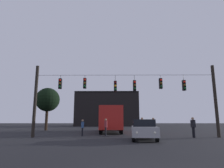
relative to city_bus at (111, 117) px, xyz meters
name	(u,v)px	position (x,y,z in m)	size (l,w,h in m)	color
ground_plane	(121,131)	(1.38, 3.74, -1.87)	(168.00, 168.00, 0.00)	black
overhead_signal_span	(124,94)	(1.33, -8.02, 1.91)	(16.46, 0.44, 6.44)	black
city_bus	(111,117)	(0.00, 0.00, 0.00)	(2.72, 11.04, 3.00)	#B21E19
car_near_right	(144,129)	(2.65, -10.26, -1.07)	(2.17, 4.45, 1.52)	#99999E
pedestrian_crossing_left	(193,126)	(7.23, -8.22, -0.89)	(0.34, 0.42, 1.72)	black
pedestrian_crossing_center	(82,127)	(-2.60, -6.58, -1.01)	(0.32, 0.41, 1.53)	black
pedestrian_crossing_right	(153,125)	(4.38, -5.33, -0.88)	(0.32, 0.41, 1.73)	black
pedestrian_near_bus	(106,126)	(-0.39, -6.65, -0.95)	(0.27, 0.38, 1.62)	black
pedestrian_trailing	(142,125)	(3.07, -6.57, -0.88)	(0.33, 0.41, 1.73)	black
corner_building	(107,110)	(-1.48, 30.27, 2.60)	(16.55, 12.27, 8.94)	black
tree_left_silhouette	(48,100)	(-9.84, 4.47, 2.72)	(3.64, 3.64, 6.44)	#2D2116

